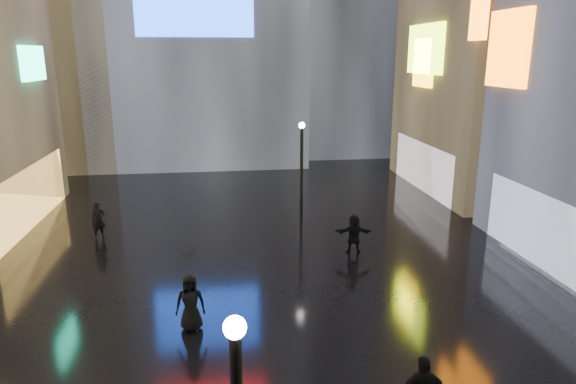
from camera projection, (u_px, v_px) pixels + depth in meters
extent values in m
plane|color=black|center=(263.00, 257.00, 21.82)|extent=(140.00, 140.00, 0.00)
cube|color=#FFC659|center=(31.00, 195.00, 25.72)|extent=(0.20, 10.00, 3.00)
cube|color=#1BFAB3|center=(33.00, 63.00, 25.84)|extent=(0.25, 3.00, 1.71)
cube|color=white|center=(552.00, 236.00, 20.01)|extent=(0.20, 9.00, 3.00)
cube|color=orange|center=(509.00, 49.00, 22.09)|extent=(0.25, 2.99, 3.26)
cube|color=white|center=(423.00, 166.00, 32.45)|extent=(0.20, 9.00, 3.00)
cube|color=#C2FF19|center=(425.00, 49.00, 30.87)|extent=(0.25, 4.92, 2.91)
cube|color=yellow|center=(423.00, 63.00, 31.19)|extent=(0.25, 2.63, 2.87)
sphere|color=white|center=(235.00, 327.00, 6.38)|extent=(0.30, 0.30, 0.30)
cylinder|color=black|center=(301.00, 177.00, 25.28)|extent=(0.16, 0.16, 5.00)
sphere|color=white|center=(302.00, 125.00, 24.62)|extent=(0.30, 0.30, 0.30)
imported|color=black|center=(190.00, 303.00, 15.83)|extent=(0.94, 0.64, 1.86)
imported|color=black|center=(354.00, 234.00, 22.06)|extent=(1.67, 0.74, 1.74)
imported|color=black|center=(98.00, 220.00, 23.83)|extent=(0.76, 0.67, 1.76)
imported|color=black|center=(188.00, 263.00, 15.48)|extent=(1.23, 1.23, 0.79)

